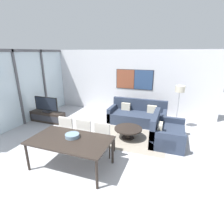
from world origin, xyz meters
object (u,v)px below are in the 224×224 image
Objects in this scene: television at (46,105)px; sofa_side at (165,133)px; coffee_table at (128,131)px; floor_lamp at (180,93)px; dining_table at (70,142)px; dining_chair_left at (69,130)px; sofa_main at (138,116)px; fruit_bowl at (72,135)px; dining_chair_right at (104,137)px; dining_chair_centre at (86,133)px; tv_console at (48,117)px.

sofa_side is (4.58, -0.12, -0.44)m from television.
coffee_table is 0.57× the size of floor_lamp.
dining_chair_left reaches higher than dining_table.
television is 2.45m from dining_chair_left.
sofa_main is 3.45m from fruit_bowl.
television is 3.37m from dining_table.
dining_chair_right is 2.93× the size of fruit_bowl.
dining_table is 1.92× the size of dining_chair_centre.
dining_chair_right is at bearing 52.93° from dining_table.
sofa_main reaches higher than dining_table.
fruit_bowl reaches higher than dining_table.
fruit_bowl is 0.21× the size of floor_lamp.
fruit_bowl is (-0.92, -1.83, 0.53)m from coffee_table.
dining_chair_centre reaches higher than dining_table.
dining_table is (2.52, -2.23, -0.04)m from television.
dining_chair_centre and dining_chair_right have the same top height.
dining_chair_left is (-0.56, 0.78, -0.13)m from dining_table.
tv_console is 3.63m from sofa_main.
dining_chair_left is 0.56m from dining_chair_centre.
tv_console is at bearing 88.49° from sofa_side.
coffee_table is 1.90m from dining_chair_left.
dining_chair_centre is (-2.06, -1.33, 0.27)m from sofa_side.
dining_table is 0.16m from fruit_bowl.
dining_table is (2.52, -2.23, 0.48)m from tv_console.
dining_chair_left reaches higher than coffee_table.
dining_table is 4.14m from floor_lamp.
dining_chair_left is at bearing -141.74° from coffee_table.
dining_chair_centre is 1.00× the size of dining_chair_right.
fruit_bowl is at bearing -50.26° from dining_chair_left.
dining_chair_left is 1.00× the size of dining_chair_centre.
dining_chair_centre is 0.56m from dining_chair_right.
television is (0.00, 0.00, 0.51)m from tv_console.
floor_lamp is at bearing 12.68° from television.
television is at bearing 175.21° from coffee_table.
tv_console is 3.34m from fruit_bowl.
dining_chair_left reaches higher than tv_console.
dining_chair_left is 1.00× the size of dining_chair_right.
dining_chair_centre is at bearing 90.00° from dining_table.
dining_chair_right is 3.26m from floor_lamp.
dining_chair_right is at bearing -25.75° from tv_console.
dining_chair_left is (-1.47, -1.16, 0.28)m from coffee_table.
floor_lamp reaches higher than dining_chair_right.
sofa_side is 1.65m from floor_lamp.
television is 3.48m from coffee_table.
dining_table is at bearing -105.09° from sofa_main.
dining_table is at bearing -125.53° from floor_lamp.
floor_lamp is at bearing 54.47° from dining_table.
tv_console is 3.40m from dining_table.
sofa_main is 1.55× the size of sofa_side.
sofa_side is at bearing -1.52° from television.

